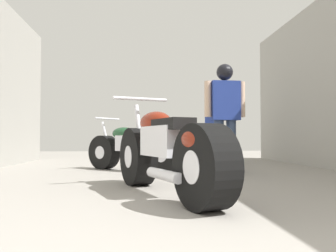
{
  "coord_description": "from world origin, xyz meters",
  "views": [
    {
      "loc": [
        -0.39,
        -0.74,
        0.57
      ],
      "look_at": [
        0.02,
        4.05,
        0.73
      ],
      "focal_mm": 36.1,
      "sensor_mm": 36.0,
      "label": 1
    }
  ],
  "objects_px": {
    "motorcycle_black_naked": "(134,149)",
    "mechanic_in_blue": "(225,107)",
    "mechanic_with_helmet": "(214,118)",
    "motorcycle_maroon_cruiser": "(166,152)"
  },
  "relations": [
    {
      "from": "motorcycle_maroon_cruiser",
      "to": "mechanic_with_helmet",
      "type": "height_order",
      "value": "mechanic_with_helmet"
    },
    {
      "from": "motorcycle_black_naked",
      "to": "mechanic_with_helmet",
      "type": "bearing_deg",
      "value": 45.58
    },
    {
      "from": "mechanic_in_blue",
      "to": "mechanic_with_helmet",
      "type": "distance_m",
      "value": 1.9
    },
    {
      "from": "motorcycle_maroon_cruiser",
      "to": "motorcycle_black_naked",
      "type": "distance_m",
      "value": 2.43
    },
    {
      "from": "motorcycle_black_naked",
      "to": "mechanic_in_blue",
      "type": "xyz_separation_m",
      "value": [
        1.54,
        -0.07,
        0.71
      ]
    },
    {
      "from": "motorcycle_maroon_cruiser",
      "to": "mechanic_in_blue",
      "type": "relative_size",
      "value": 1.19
    },
    {
      "from": "motorcycle_black_naked",
      "to": "motorcycle_maroon_cruiser",
      "type": "bearing_deg",
      "value": -81.93
    },
    {
      "from": "mechanic_in_blue",
      "to": "mechanic_with_helmet",
      "type": "height_order",
      "value": "mechanic_in_blue"
    },
    {
      "from": "mechanic_with_helmet",
      "to": "mechanic_in_blue",
      "type": "bearing_deg",
      "value": -97.16
    },
    {
      "from": "motorcycle_black_naked",
      "to": "mechanic_with_helmet",
      "type": "height_order",
      "value": "mechanic_with_helmet"
    }
  ]
}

